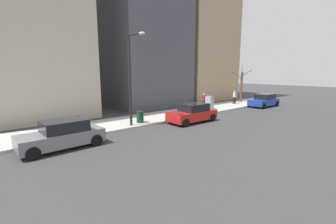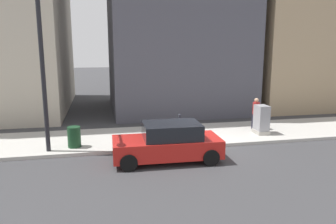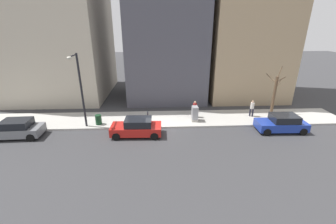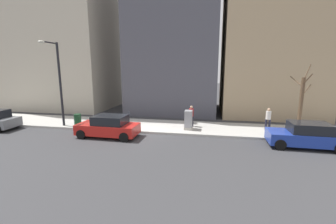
% 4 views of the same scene
% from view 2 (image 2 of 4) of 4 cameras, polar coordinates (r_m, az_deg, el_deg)
% --- Properties ---
extents(ground_plane, '(120.00, 120.00, 0.00)m').
position_cam_2_polar(ground_plane, '(14.73, 6.29, -6.29)').
color(ground_plane, '#38383A').
extents(sidewalk, '(4.00, 36.00, 0.15)m').
position_cam_2_polar(sidewalk, '(16.54, 4.13, -4.01)').
color(sidewalk, '#B2AFA8').
rests_on(sidewalk, ground).
extents(parked_car_red, '(2.02, 4.25, 1.52)m').
position_cam_2_polar(parked_car_red, '(12.91, 0.00, -5.36)').
color(parked_car_red, red).
rests_on(parked_car_red, ground).
extents(parking_meter, '(0.14, 0.10, 1.35)m').
position_cam_2_polar(parking_meter, '(14.61, 2.01, -2.39)').
color(parking_meter, slate).
rests_on(parking_meter, sidewalk).
extents(utility_box, '(0.83, 0.61, 1.43)m').
position_cam_2_polar(utility_box, '(16.99, 15.96, -1.32)').
color(utility_box, '#A8A399').
rests_on(utility_box, sidewalk).
extents(streetlamp, '(1.97, 0.32, 6.50)m').
position_cam_2_polar(streetlamp, '(13.78, -21.30, 8.80)').
color(streetlamp, black).
rests_on(streetlamp, sidewalk).
extents(trash_bin, '(0.56, 0.56, 0.90)m').
position_cam_2_polar(trash_bin, '(14.77, -16.03, -4.20)').
color(trash_bin, '#14381E').
rests_on(trash_bin, sidewalk).
extents(pedestrian_midblock, '(0.36, 0.38, 1.66)m').
position_cam_2_polar(pedestrian_midblock, '(17.77, 15.06, 0.05)').
color(pedestrian_midblock, '#1E1E2D').
rests_on(pedestrian_midblock, sidewalk).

